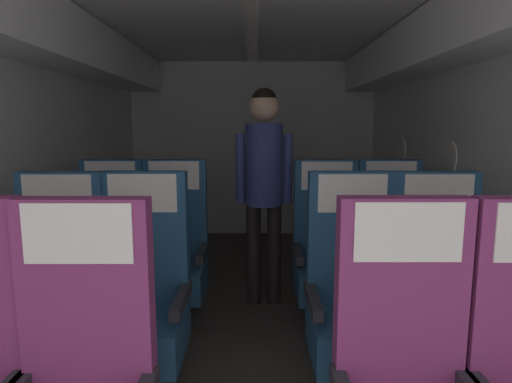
{
  "coord_description": "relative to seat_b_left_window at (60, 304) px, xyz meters",
  "views": [
    {
      "loc": [
        0.04,
        0.02,
        1.38
      ],
      "look_at": [
        0.03,
        2.53,
        1.0
      ],
      "focal_mm": 29.99,
      "sensor_mm": 36.0,
      "label": 1
    }
  ],
  "objects": [
    {
      "name": "seat_c_right_aisle",
      "position": [
        1.98,
        0.84,
        0.0
      ],
      "size": [
        0.48,
        0.46,
        1.15
      ],
      "color": "#38383D",
      "rests_on": "ground"
    },
    {
      "name": "seat_b_right_window",
      "position": [
        1.52,
        0.01,
        0.0
      ],
      "size": [
        0.48,
        0.46,
        1.15
      ],
      "color": "#38383D",
      "rests_on": "ground"
    },
    {
      "name": "seat_b_right_aisle",
      "position": [
        1.97,
        0.01,
        0.0
      ],
      "size": [
        0.48,
        0.46,
        1.15
      ],
      "color": "#38383D",
      "rests_on": "ground"
    },
    {
      "name": "seat_b_left_aisle",
      "position": [
        0.43,
        0.02,
        0.0
      ],
      "size": [
        0.48,
        0.46,
        1.15
      ],
      "color": "#38383D",
      "rests_on": "ground"
    },
    {
      "name": "seat_b_left_window",
      "position": [
        0.0,
        0.0,
        0.0
      ],
      "size": [
        0.48,
        0.46,
        1.15
      ],
      "color": "#38383D",
      "rests_on": "ground"
    },
    {
      "name": "fuselage_shell",
      "position": [
        0.98,
        0.86,
        1.13
      ],
      "size": [
        3.19,
        5.51,
        2.23
      ],
      "color": "silver",
      "rests_on": "ground"
    },
    {
      "name": "ground",
      "position": [
        0.98,
        0.63,
        -0.48
      ],
      "size": [
        3.31,
        5.86,
        0.02
      ],
      "primitive_type": "cube",
      "color": "#3D3833"
    },
    {
      "name": "seat_c_right_window",
      "position": [
        1.52,
        0.82,
        0.0
      ],
      "size": [
        0.48,
        0.46,
        1.15
      ],
      "color": "#38383D",
      "rests_on": "ground"
    },
    {
      "name": "seat_c_left_window",
      "position": [
        -0.01,
        0.84,
        0.0
      ],
      "size": [
        0.48,
        0.46,
        1.15
      ],
      "color": "#38383D",
      "rests_on": "ground"
    },
    {
      "name": "seat_c_left_aisle",
      "position": [
        0.44,
        0.84,
        0.0
      ],
      "size": [
        0.48,
        0.46,
        1.15
      ],
      "color": "#38383D",
      "rests_on": "ground"
    },
    {
      "name": "flight_attendant",
      "position": [
        1.08,
        1.13,
        0.56
      ],
      "size": [
        0.43,
        0.28,
        1.66
      ],
      "rotation": [
        0.0,
        0.0,
        0.14
      ],
      "color": "black",
      "rests_on": "ground"
    }
  ]
}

